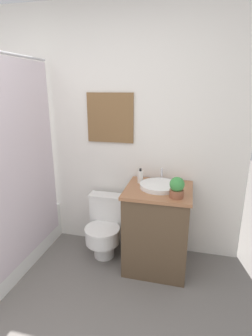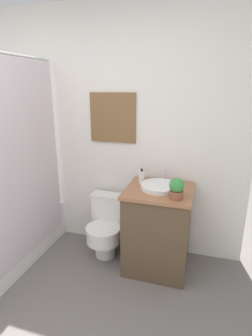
{
  "view_description": "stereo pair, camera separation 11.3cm",
  "coord_description": "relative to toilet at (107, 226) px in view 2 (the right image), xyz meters",
  "views": [
    {
      "loc": [
        1.0,
        -0.73,
        1.71
      ],
      "look_at": [
        0.48,
        1.39,
        1.04
      ],
      "focal_mm": 28.0,
      "sensor_mm": 36.0,
      "label": 1
    },
    {
      "loc": [
        1.11,
        -0.7,
        1.71
      ],
      "look_at": [
        0.48,
        1.39,
        1.04
      ],
      "focal_mm": 28.0,
      "sensor_mm": 36.0,
      "label": 2
    }
  ],
  "objects": [
    {
      "name": "wall_back",
      "position": [
        -0.2,
        0.26,
        0.94
      ],
      "size": [
        3.14,
        0.07,
        2.5
      ],
      "color": "white",
      "rests_on": "ground_plane"
    },
    {
      "name": "toilet",
      "position": [
        0.0,
        0.0,
        0.0
      ],
      "size": [
        0.4,
        0.47,
        0.63
      ],
      "color": "white",
      "rests_on": "ground_plane"
    },
    {
      "name": "vanity",
      "position": [
        0.55,
        -0.07,
        0.1
      ],
      "size": [
        0.61,
        0.58,
        0.82
      ],
      "color": "brown",
      "rests_on": "ground_plane"
    },
    {
      "name": "sink",
      "position": [
        0.55,
        -0.05,
        0.53
      ],
      "size": [
        0.36,
        0.39,
        0.13
      ],
      "color": "white",
      "rests_on": "vanity"
    },
    {
      "name": "soap_bottle",
      "position": [
        0.36,
        0.04,
        0.57
      ],
      "size": [
        0.05,
        0.05,
        0.15
      ],
      "color": "silver",
      "rests_on": "vanity"
    },
    {
      "name": "potted_plant",
      "position": [
        0.72,
        -0.23,
        0.6
      ],
      "size": [
        0.13,
        0.13,
        0.18
      ],
      "color": "brown",
      "rests_on": "vanity"
    }
  ]
}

